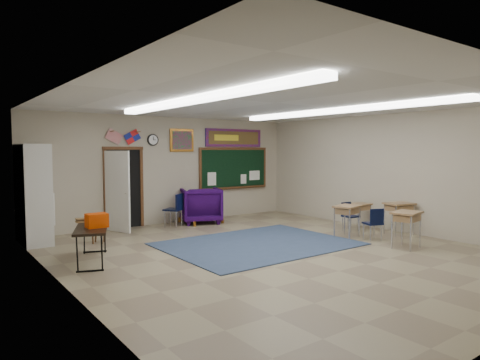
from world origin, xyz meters
TOP-DOWN VIEW (x-y plane):
  - floor at (0.00, 0.00)m, footprint 9.00×9.00m
  - back_wall at (0.00, 4.50)m, footprint 8.00×0.04m
  - left_wall at (-4.00, 0.00)m, footprint 0.04×9.00m
  - right_wall at (4.00, 0.00)m, footprint 0.04×9.00m
  - ceiling at (0.00, 0.00)m, footprint 8.00×9.00m
  - area_rug at (0.20, 0.80)m, footprint 4.00×3.00m
  - fluorescent_strips at (0.00, 0.00)m, footprint 3.86×6.00m
  - doorway at (-1.50, 4.35)m, footprint 1.10×0.89m
  - chalkboard at (2.20, 4.46)m, footprint 2.55×0.14m
  - bulletin_board at (2.20, 4.47)m, footprint 2.10×0.05m
  - framed_art_print at (0.35, 4.47)m, footprint 0.75×0.05m
  - wall_clock at (-0.55, 4.47)m, footprint 0.32×0.05m
  - wall_flags at (-1.40, 4.44)m, footprint 1.16×0.06m
  - storage_cabinet at (-3.71, 3.85)m, footprint 0.59×1.25m
  - wingback_armchair at (0.66, 3.96)m, footprint 1.40×1.42m
  - student_chair_reading at (-0.29, 3.83)m, footprint 0.63×0.63m
  - student_chair_desk_a at (2.57, -0.45)m, footprint 0.48×0.48m
  - student_chair_desk_b at (3.06, 0.58)m, footprint 0.39×0.39m
  - student_desk_front_left at (2.38, 0.13)m, footprint 0.73×0.61m
  - student_desk_front_right at (3.51, 0.65)m, footprint 0.59×0.45m
  - student_desk_back_left at (2.48, -1.35)m, footprint 0.73×0.60m
  - student_desk_back_right at (3.65, -0.42)m, footprint 0.76×0.64m
  - folding_table at (-3.18, 1.50)m, footprint 1.09×1.71m
  - wooden_stool at (-2.57, 3.01)m, footprint 0.35×0.35m

SIDE VIEW (x-z plane):
  - floor at x=0.00m, z-range 0.00..0.00m
  - area_rug at x=0.20m, z-range 0.00..0.02m
  - wooden_stool at x=-2.57m, z-range 0.01..0.63m
  - student_chair_desk_b at x=3.06m, z-range 0.00..0.73m
  - folding_table at x=-3.18m, z-range -0.09..0.83m
  - student_chair_desk_a at x=2.57m, z-range 0.00..0.75m
  - student_desk_front_right at x=3.51m, z-range 0.04..0.71m
  - student_desk_front_left at x=2.38m, z-range 0.04..0.81m
  - student_desk_back_left at x=2.48m, z-range 0.05..0.82m
  - student_desk_back_right at x=3.65m, z-range 0.05..0.83m
  - student_chair_reading at x=-0.29m, z-range 0.00..0.90m
  - wingback_armchair at x=0.66m, z-range 0.00..1.00m
  - doorway at x=-1.50m, z-range -0.02..2.14m
  - storage_cabinet at x=-3.71m, z-range 0.00..2.20m
  - chalkboard at x=2.20m, z-range 0.81..2.11m
  - back_wall at x=0.00m, z-range 0.00..3.00m
  - left_wall at x=-4.00m, z-range 0.00..3.00m
  - right_wall at x=4.00m, z-range 0.00..3.00m
  - framed_art_print at x=0.35m, z-range 2.02..2.67m
  - wall_clock at x=-0.55m, z-range 2.19..2.51m
  - bulletin_board at x=2.20m, z-range 2.18..2.73m
  - wall_flags at x=-1.40m, z-range 2.13..2.83m
  - fluorescent_strips at x=0.00m, z-range 2.89..2.99m
  - ceiling at x=0.00m, z-range 2.98..3.02m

